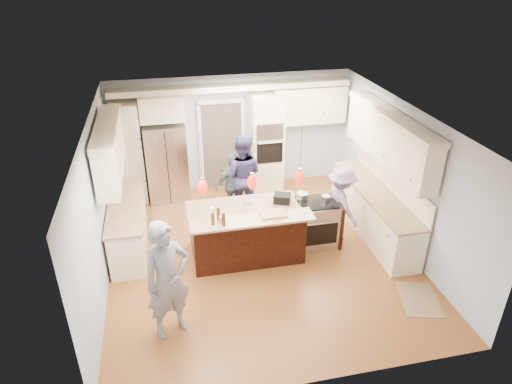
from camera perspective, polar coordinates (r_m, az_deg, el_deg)
ground_plane at (r=8.74m, az=0.49°, el=-7.74°), size 6.00×6.00×0.00m
room_shell at (r=7.83m, az=0.54°, el=3.16°), size 5.54×6.04×2.72m
refrigerator at (r=10.45m, az=-11.05°, el=3.67°), size 0.90×0.70×1.80m
oven_column at (r=10.64m, az=1.32°, el=6.10°), size 0.72×0.69×2.30m
back_upper_cabinets at (r=10.32m, az=-6.97°, el=8.27°), size 5.30×0.61×2.54m
right_counter_run at (r=9.21m, az=15.11°, el=0.83°), size 0.64×3.10×2.51m
left_cabinets at (r=8.77m, az=-16.47°, el=-0.78°), size 0.64×2.30×2.51m
kitchen_island at (r=8.49m, az=-1.23°, el=-4.99°), size 2.10×1.46×1.12m
island_range at (r=8.89m, az=7.62°, el=-3.81°), size 0.82×0.71×0.92m
pendant_lights at (r=7.34m, az=-0.49°, el=1.27°), size 1.75×0.15×1.03m
person_bar_end at (r=6.73m, az=-11.01°, el=-10.76°), size 0.81×0.69×1.88m
person_far_left at (r=9.63m, az=-1.74°, el=2.08°), size 1.06×0.94×1.81m
person_far_right at (r=9.69m, az=-2.81°, el=0.96°), size 0.90×0.57×1.43m
person_range_side at (r=8.99m, az=10.53°, el=-1.44°), size 0.76×1.08×1.52m
floor_rug at (r=8.18m, az=19.70°, el=-12.50°), size 0.80×0.99×0.01m
water_bottle at (r=7.49m, az=-5.46°, el=-2.94°), size 0.08×0.08×0.29m
beer_bottle_a at (r=7.47m, az=-5.46°, el=-3.35°), size 0.07×0.07×0.22m
beer_bottle_b at (r=7.42m, az=-4.09°, el=-3.40°), size 0.08×0.08×0.25m
beer_bottle_c at (r=7.59m, az=-4.73°, el=-2.68°), size 0.07×0.07×0.25m
drink_can at (r=7.52m, az=-4.41°, el=-3.49°), size 0.09×0.09×0.13m
cutting_board at (r=7.77m, az=2.12°, el=-2.74°), size 0.44×0.32×0.03m
pot_large at (r=8.69m, az=5.80°, el=-0.51°), size 0.22×0.22×0.13m
pot_small at (r=8.72m, az=8.76°, el=-0.72°), size 0.18×0.18×0.09m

